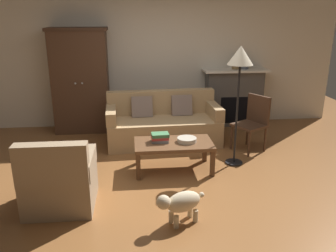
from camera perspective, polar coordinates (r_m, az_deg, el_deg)
name	(u,v)px	position (r m, az deg, el deg)	size (l,w,h in m)	color
ground_plane	(168,178)	(4.85, 0.06, -8.46)	(9.60, 9.60, 0.00)	brown
back_wall	(155,54)	(6.92, -2.20, 11.70)	(7.20, 0.10, 2.80)	silver
fireplace	(234,97)	(7.09, 10.66, 4.74)	(1.26, 0.48, 1.12)	#4C4947
armoire	(81,81)	(6.71, -14.07, 7.19)	(1.06, 0.57, 1.92)	#472D1E
couch	(163,124)	(6.05, -0.80, 0.27)	(1.95, 0.93, 0.86)	tan
coffee_table	(174,146)	(4.95, 0.91, -3.26)	(1.10, 0.60, 0.42)	brown
fruit_bowl	(187,140)	(4.94, 3.10, -2.26)	(0.27, 0.27, 0.06)	beige
book_stack	(160,138)	(4.93, -1.30, -1.90)	(0.25, 0.19, 0.13)	gray
mantel_vase_bronze	(236,64)	(6.96, 11.02, 9.89)	(0.15, 0.15, 0.19)	olive
mantel_vase_slate	(245,64)	(7.01, 12.45, 9.88)	(0.15, 0.15, 0.19)	#565B66
armchair_near_left	(60,182)	(4.23, -17.28, -8.75)	(0.79, 0.78, 0.88)	#997F60
side_chair_wooden	(253,120)	(5.81, 13.74, 1.01)	(0.60, 0.60, 0.90)	#472D1E
floor_lamp	(240,63)	(4.97, 11.70, 10.08)	(0.36, 0.36, 1.74)	black
dog	(181,203)	(3.78, 2.11, -12.43)	(0.54, 0.34, 0.39)	beige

